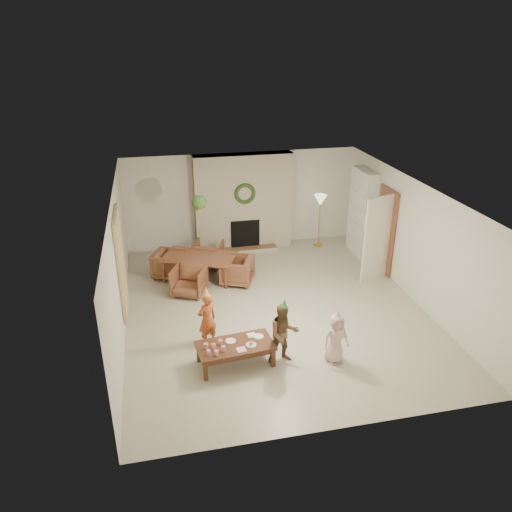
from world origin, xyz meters
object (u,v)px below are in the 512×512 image
object	(u,v)px
dining_chair_left	(170,264)
child_red	(207,320)
dining_chair_near	(189,281)
child_plaid	(284,334)
coffee_table_top	(235,346)
child_pink	(336,338)
dining_chair_right	(237,270)
dining_chair_far	(208,254)
dining_table	(199,268)

from	to	relation	value
dining_chair_left	child_red	distance (m)	2.98
dining_chair_near	child_plaid	world-z (taller)	child_plaid
coffee_table_top	child_pink	xyz separation A→B (m)	(1.70, -0.28, 0.09)
dining_chair_near	dining_chair_right	size ratio (longest dim) A/B	1.00
dining_chair_right	dining_chair_far	bearing A→B (deg)	-128.66
dining_chair_left	dining_chair_right	size ratio (longest dim) A/B	1.00
dining_chair_right	dining_chair_left	bearing A→B (deg)	-90.00
dining_chair_near	child_red	xyz separation A→B (m)	(0.15, -1.99, 0.20)
dining_table	dining_chair_right	size ratio (longest dim) A/B	2.34
dining_chair_right	dining_table	bearing A→B (deg)	-90.00
child_red	dining_table	bearing A→B (deg)	-117.52
child_pink	child_red	bearing A→B (deg)	149.25
dining_chair_left	child_pink	bearing A→B (deg)	-122.54
dining_chair_near	child_pink	world-z (taller)	child_pink
dining_chair_near	dining_chair_far	xyz separation A→B (m)	(0.58, 1.31, 0.00)
dining_chair_near	dining_chair_right	xyz separation A→B (m)	(1.11, 0.30, 0.00)
dining_chair_left	child_plaid	bearing A→B (deg)	-131.37
coffee_table_top	child_plaid	size ratio (longest dim) A/B	1.17
dining_chair_near	child_red	bearing A→B (deg)	-61.92
dining_table	child_pink	size ratio (longest dim) A/B	1.78
dining_chair_right	coffee_table_top	size ratio (longest dim) A/B	0.54
child_red	child_plaid	world-z (taller)	child_plaid
dining_chair_right	child_plaid	xyz separation A→B (m)	(0.25, -3.07, 0.24)
dining_chair_far	child_red	distance (m)	3.33
dining_table	dining_chair_far	xyz separation A→B (m)	(0.29, 0.66, 0.03)
child_red	child_plaid	xyz separation A→B (m)	(1.21, -0.79, 0.04)
coffee_table_top	child_red	world-z (taller)	child_red
dining_chair_far	dining_chair_right	world-z (taller)	same
dining_chair_far	child_plaid	world-z (taller)	child_plaid
dining_chair_left	dining_table	bearing A→B (deg)	-90.00
dining_chair_left	child_red	bearing A→B (deg)	-146.23
dining_chair_left	child_red	world-z (taller)	child_red
dining_chair_left	child_red	xyz separation A→B (m)	(0.52, -2.93, 0.20)
dining_table	child_plaid	bearing A→B (deg)	-48.94
dining_table	child_pink	xyz separation A→B (m)	(1.95, -3.61, 0.17)
dining_chair_near	child_red	size ratio (longest dim) A/B	0.67
dining_chair_far	dining_table	bearing A→B (deg)	90.00
dining_chair_near	dining_chair_right	world-z (taller)	same
dining_chair_right	child_pink	distance (m)	3.45
dining_chair_far	child_plaid	bearing A→B (deg)	124.57
dining_chair_near	dining_chair_right	distance (m)	1.15
dining_chair_right	child_plaid	distance (m)	3.09
dining_chair_near	child_pink	size ratio (longest dim) A/B	0.76
child_red	child_plaid	bearing A→B (deg)	122.32
dining_chair_far	dining_chair_right	bearing A→B (deg)	141.34
dining_chair_far	child_pink	bearing A→B (deg)	135.00
dining_chair_right	child_plaid	bearing A→B (deg)	28.40
coffee_table_top	child_red	xyz separation A→B (m)	(-0.39, 0.69, 0.15)
dining_table	coffee_table_top	bearing A→B (deg)	-61.97
dining_table	child_pink	world-z (taller)	child_pink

